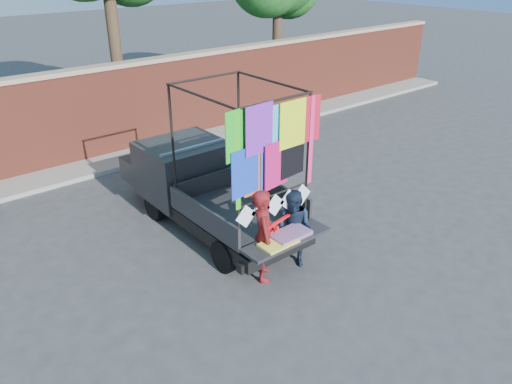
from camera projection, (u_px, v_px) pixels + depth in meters
ground at (266, 254)px, 9.94m from camera, size 90.00×90.00×0.00m
brick_wall at (108, 111)px, 14.22m from camera, size 30.00×0.45×2.61m
curb at (124, 159)px, 14.29m from camera, size 30.00×1.20×0.12m
pickup_truck at (197, 184)px, 10.93m from camera, size 2.07×5.21×3.28m
woman at (264, 235)px, 8.87m from camera, size 0.71×0.77×1.78m
man at (294, 229)px, 9.32m from camera, size 0.77×0.88×1.53m
streamer_bundle at (275, 232)px, 9.01m from camera, size 0.95×0.24×0.66m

